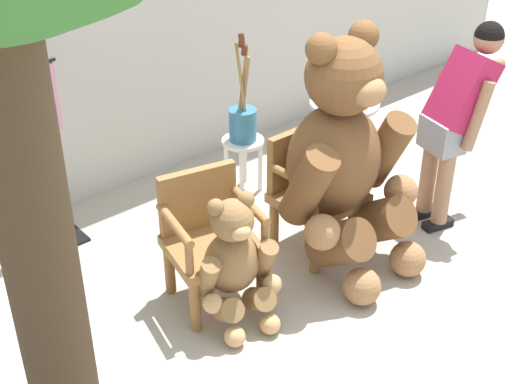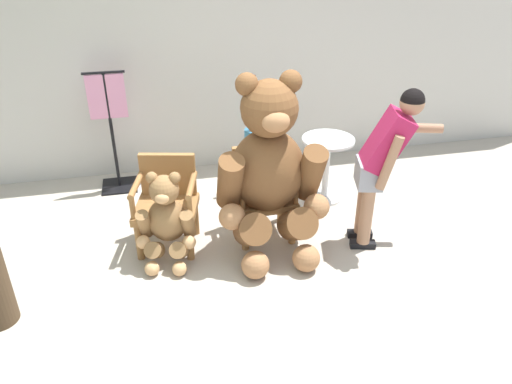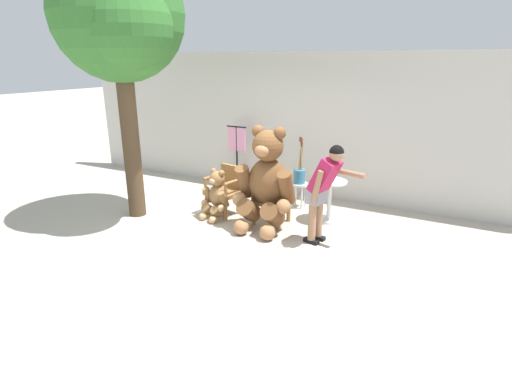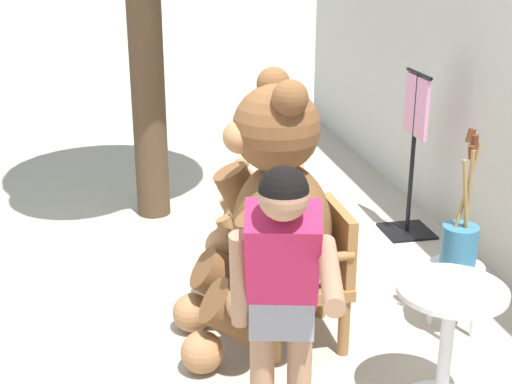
# 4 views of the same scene
# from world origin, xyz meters

# --- Properties ---
(ground_plane) EXTENTS (60.00, 60.00, 0.00)m
(ground_plane) POSITION_xyz_m (0.00, 0.00, 0.00)
(ground_plane) COLOR #B2A899
(back_wall) EXTENTS (10.00, 0.16, 2.80)m
(back_wall) POSITION_xyz_m (0.00, 2.40, 1.40)
(back_wall) COLOR beige
(back_wall) RESTS_ON ground
(wooden_chair_left) EXTENTS (0.66, 0.63, 0.86)m
(wooden_chair_left) POSITION_xyz_m (-0.45, 0.70, 0.46)
(wooden_chair_left) COLOR olive
(wooden_chair_left) RESTS_ON ground
(wooden_chair_right) EXTENTS (0.56, 0.52, 0.86)m
(wooden_chair_right) POSITION_xyz_m (0.46, 0.70, 0.46)
(wooden_chair_right) COLOR olive
(wooden_chair_right) RESTS_ON ground
(teddy_bear_large) EXTENTS (1.00, 0.94, 1.68)m
(teddy_bear_large) POSITION_xyz_m (0.47, 0.43, 0.82)
(teddy_bear_large) COLOR brown
(teddy_bear_large) RESTS_ON ground
(teddy_bear_small) EXTENTS (0.55, 0.55, 0.88)m
(teddy_bear_small) POSITION_xyz_m (-0.48, 0.42, 0.43)
(teddy_bear_small) COLOR olive
(teddy_bear_small) RESTS_ON ground
(person_visitor) EXTENTS (0.83, 0.48, 1.53)m
(person_visitor) POSITION_xyz_m (1.46, 0.28, 0.91)
(person_visitor) COLOR black
(person_visitor) RESTS_ON ground
(white_stool) EXTENTS (0.34, 0.34, 0.46)m
(white_stool) POSITION_xyz_m (0.58, 1.61, 0.36)
(white_stool) COLOR white
(white_stool) RESTS_ON ground
(brush_bucket) EXTENTS (0.22, 0.22, 0.87)m
(brush_bucket) POSITION_xyz_m (0.58, 1.61, 0.63)
(brush_bucket) COLOR teal
(brush_bucket) RESTS_ON white_stool
(round_side_table) EXTENTS (0.56, 0.56, 0.72)m
(round_side_table) POSITION_xyz_m (1.29, 1.20, 0.45)
(round_side_table) COLOR silver
(round_side_table) RESTS_ON ground
(patio_tree) EXTENTS (2.17, 2.06, 4.34)m
(patio_tree) POSITION_xyz_m (-1.75, -0.15, 3.23)
(patio_tree) COLOR #473523
(patio_tree) RESTS_ON ground
(clothing_display_stand) EXTENTS (0.44, 0.40, 1.36)m
(clothing_display_stand) POSITION_xyz_m (-0.96, 1.97, 0.72)
(clothing_display_stand) COLOR black
(clothing_display_stand) RESTS_ON ground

